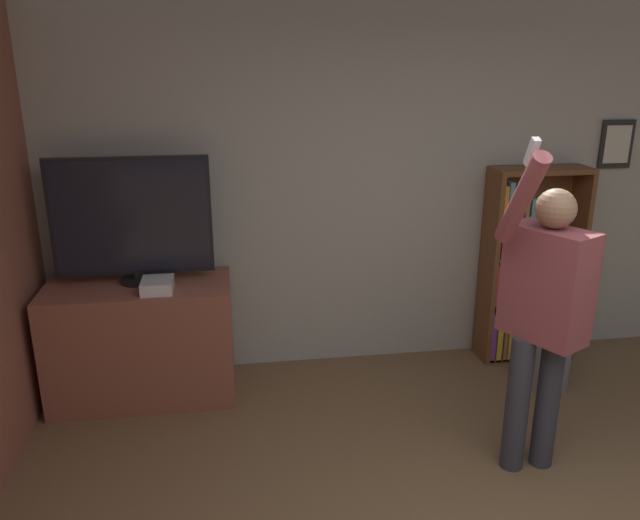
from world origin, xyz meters
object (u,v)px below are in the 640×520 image
bookshelf (520,271)px  person (544,308)px  television (132,219)px  waste_bin (549,363)px  game_console (157,285)px

bookshelf → person: (-0.53, -1.34, 0.28)m
television → bookshelf: 2.85m
television → person: bearing=-27.9°
person → waste_bin: bearing=118.1°
television → bookshelf: television is taller
game_console → person: bearing=-25.4°
game_console → waste_bin: game_console is taller
bookshelf → person: bearing=-111.7°
bookshelf → waste_bin: (0.03, -0.50, -0.53)m
waste_bin → person: bearing=-124.0°
game_console → bookshelf: 2.67m
game_console → waste_bin: bearing=-3.5°
television → person: (2.26, -1.20, -0.26)m
television → bookshelf: (2.79, 0.14, -0.54)m
bookshelf → waste_bin: bearing=-86.2°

